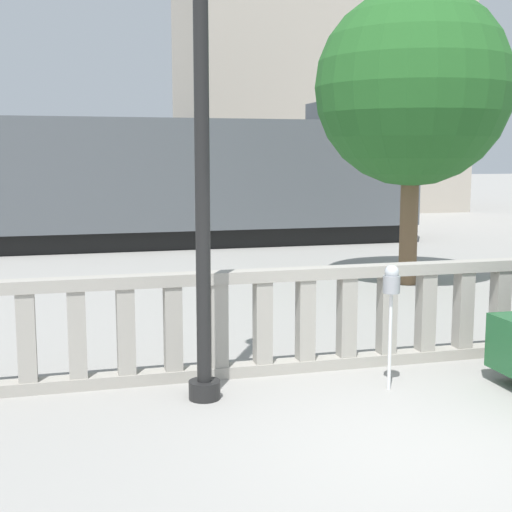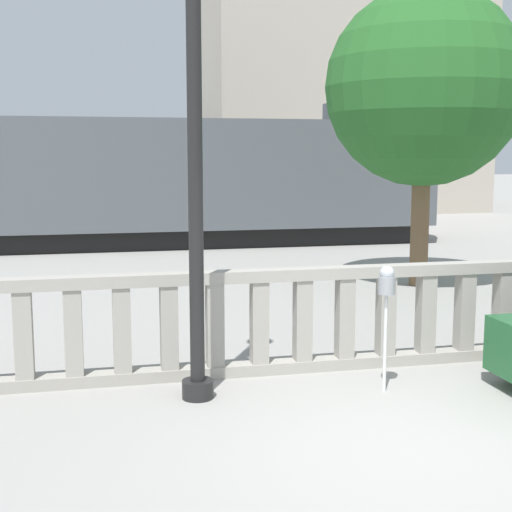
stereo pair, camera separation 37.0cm
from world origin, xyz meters
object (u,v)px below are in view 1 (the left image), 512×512
object	(u,v)px
lamppost	(202,132)
tree_left	(413,88)
train_near	(109,181)
train_far	(176,173)
parking_meter	(391,288)

from	to	relation	value
lamppost	tree_left	distance (m)	7.91
lamppost	train_near	distance (m)	13.21
lamppost	train_far	bearing A→B (deg)	81.89
train_far	tree_left	bearing A→B (deg)	-85.09
tree_left	parking_meter	bearing A→B (deg)	-118.61
lamppost	train_far	xyz separation A→B (m)	(3.63, 25.52, -1.08)
parking_meter	train_far	world-z (taller)	train_far
train_far	tree_left	xyz separation A→B (m)	(1.70, -19.78, 2.14)
lamppost	train_near	xyz separation A→B (m)	(-0.16, 13.17, -0.97)
train_near	tree_left	world-z (taller)	tree_left
train_near	train_far	size ratio (longest dim) A/B	1.02
parking_meter	tree_left	xyz separation A→B (m)	(3.26, 5.98, 2.76)
train_near	lamppost	bearing A→B (deg)	-89.31
train_far	parking_meter	bearing A→B (deg)	-93.47
parking_meter	train_near	bearing A→B (deg)	99.44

